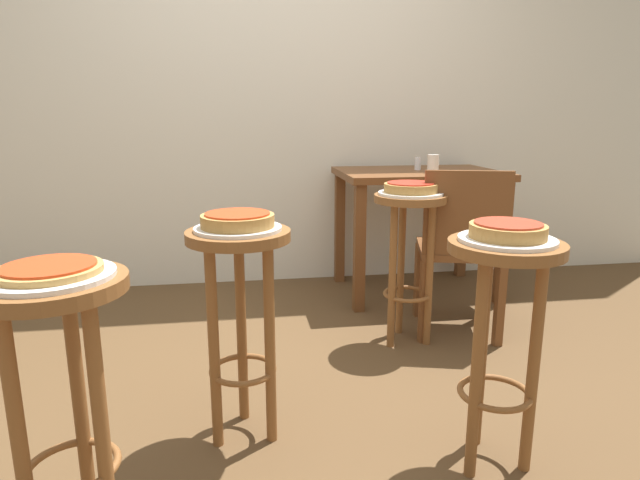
# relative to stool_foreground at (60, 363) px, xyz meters

# --- Properties ---
(ground_plane) EXTENTS (6.00, 6.00, 0.00)m
(ground_plane) POSITION_rel_stool_foreground_xyz_m (0.67, 0.67, -0.52)
(ground_plane) COLOR brown
(back_wall) EXTENTS (6.00, 0.10, 3.00)m
(back_wall) POSITION_rel_stool_foreground_xyz_m (0.67, 2.32, 0.98)
(back_wall) COLOR silver
(back_wall) RESTS_ON ground_plane
(stool_foreground) EXTENTS (0.34, 0.34, 0.73)m
(stool_foreground) POSITION_rel_stool_foreground_xyz_m (0.00, 0.00, 0.00)
(stool_foreground) COLOR brown
(stool_foreground) RESTS_ON ground_plane
(serving_plate_foreground) EXTENTS (0.29, 0.29, 0.01)m
(serving_plate_foreground) POSITION_rel_stool_foreground_xyz_m (0.00, -0.00, 0.21)
(serving_plate_foreground) COLOR silver
(serving_plate_foreground) RESTS_ON stool_foreground
(pizza_foreground) EXTENTS (0.23, 0.23, 0.02)m
(pizza_foreground) POSITION_rel_stool_foreground_xyz_m (0.00, -0.00, 0.23)
(pizza_foreground) COLOR tan
(pizza_foreground) RESTS_ON serving_plate_foreground
(stool_middle) EXTENTS (0.34, 0.34, 0.73)m
(stool_middle) POSITION_rel_stool_foreground_xyz_m (1.21, 0.18, 0.00)
(stool_middle) COLOR brown
(stool_middle) RESTS_ON ground_plane
(serving_plate_middle) EXTENTS (0.28, 0.28, 0.01)m
(serving_plate_middle) POSITION_rel_stool_foreground_xyz_m (1.21, 0.18, 0.21)
(serving_plate_middle) COLOR silver
(serving_plate_middle) RESTS_ON stool_middle
(pizza_middle) EXTENTS (0.22, 0.22, 0.05)m
(pizza_middle) POSITION_rel_stool_foreground_xyz_m (1.21, 0.18, 0.24)
(pizza_middle) COLOR #B78442
(pizza_middle) RESTS_ON serving_plate_middle
(stool_leftside) EXTENTS (0.34, 0.34, 0.73)m
(stool_leftside) POSITION_rel_stool_foreground_xyz_m (0.43, 0.46, 0.00)
(stool_leftside) COLOR brown
(stool_leftside) RESTS_ON ground_plane
(serving_plate_leftside) EXTENTS (0.28, 0.28, 0.01)m
(serving_plate_leftside) POSITION_rel_stool_foreground_xyz_m (0.43, 0.46, 0.21)
(serving_plate_leftside) COLOR silver
(serving_plate_leftside) RESTS_ON stool_leftside
(pizza_leftside) EXTENTS (0.24, 0.24, 0.05)m
(pizza_leftside) POSITION_rel_stool_foreground_xyz_m (0.43, 0.46, 0.24)
(pizza_leftside) COLOR #B78442
(pizza_leftside) RESTS_ON serving_plate_leftside
(stool_rear) EXTENTS (0.34, 0.34, 0.73)m
(stool_rear) POSITION_rel_stool_foreground_xyz_m (1.23, 1.15, 0.00)
(stool_rear) COLOR brown
(stool_rear) RESTS_ON ground_plane
(serving_plate_rear) EXTENTS (0.30, 0.30, 0.01)m
(serving_plate_rear) POSITION_rel_stool_foreground_xyz_m (1.23, 1.15, 0.21)
(serving_plate_rear) COLOR white
(serving_plate_rear) RESTS_ON stool_rear
(pizza_rear) EXTENTS (0.25, 0.25, 0.05)m
(pizza_rear) POSITION_rel_stool_foreground_xyz_m (1.23, 1.15, 0.24)
(pizza_rear) COLOR #B78442
(pizza_rear) RESTS_ON serving_plate_rear
(dining_table) EXTENTS (0.96, 0.68, 0.77)m
(dining_table) POSITION_rel_stool_foreground_xyz_m (1.53, 1.88, 0.11)
(dining_table) COLOR brown
(dining_table) RESTS_ON ground_plane
(cup_near_edge) EXTENTS (0.07, 0.07, 0.10)m
(cup_near_edge) POSITION_rel_stool_foreground_xyz_m (1.57, 1.75, 0.30)
(cup_near_edge) COLOR silver
(cup_near_edge) RESTS_ON dining_table
(condiment_shaker) EXTENTS (0.04, 0.04, 0.08)m
(condiment_shaker) POSITION_rel_stool_foreground_xyz_m (1.53, 1.91, 0.28)
(condiment_shaker) COLOR white
(condiment_shaker) RESTS_ON dining_table
(wooden_chair) EXTENTS (0.49, 0.49, 0.85)m
(wooden_chair) POSITION_rel_stool_foreground_xyz_m (1.52, 1.18, -0.06)
(wooden_chair) COLOR brown
(wooden_chair) RESTS_ON ground_plane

